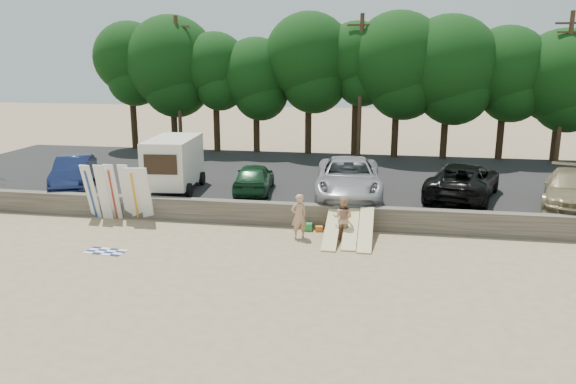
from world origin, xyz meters
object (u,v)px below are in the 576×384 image
Objects in this scene: box_trailer at (173,161)px; beachgoer_a at (299,216)px; car_1 at (254,178)px; car_4 at (571,189)px; car_3 at (463,181)px; beachgoer_b at (343,218)px; car_0 at (74,172)px; cooler at (308,227)px; car_2 at (348,178)px.

box_trailer is 2.32× the size of beachgoer_a.
car_1 is 0.79× the size of car_4.
box_trailer is at bearing -163.35° from car_4.
car_4 is at bearing -174.07° from car_3.
car_1 is 2.45× the size of beachgoer_b.
car_4 is at bearing -146.39° from beachgoer_b.
car_0 is at bearing -162.98° from car_4.
box_trailer is 4.05m from car_1.
car_3 is (19.09, 1.07, 0.06)m from car_0.
cooler is (3.12, -3.48, -1.26)m from car_1.
car_4 is at bearing -19.54° from car_0.
car_0 is 0.86× the size of car_4.
car_3 is 1.10× the size of car_4.
car_2 is at bearing 23.21° from car_3.
car_0 is 23.56m from car_4.
car_2 is 5.32m from car_3.
box_trailer is 13.86m from car_3.
cooler is (12.36, -3.03, -1.31)m from car_0.
box_trailer reaches higher than car_0.
car_3 is 4.54m from car_4.
car_1 is (9.24, 0.45, -0.04)m from car_0.
car_2 is at bearing 60.84° from cooler.
car_0 is 2.69× the size of beachgoer_b.
box_trailer is at bearing -2.30° from car_1.
beachgoer_b is at bearing -30.06° from box_trailer.
car_0 is 13.81m from car_2.
car_2 is at bearing 173.19° from car_1.
car_0 is 2.53× the size of beachgoer_a.
car_4 is 2.94× the size of beachgoer_a.
car_3 is at bearing -173.68° from car_4.
car_4 is 14.22× the size of cooler.
car_4 is at bearing -5.08° from car_2.
car_2 is (8.54, 0.21, -0.56)m from box_trailer.
box_trailer is 18.30m from car_4.
beachgoer_a is at bearing 18.21° from beachgoer_b.
box_trailer is 5.32m from car_0.
car_3 is at bearing -1.45° from box_trailer.
beachgoer_b is at bearing -35.63° from car_0.
car_2 reaches higher than car_0.
car_4 reaches higher than car_1.
car_1 is 6.35m from beachgoer_b.
beachgoer_a is 1.77m from beachgoer_b.
car_2 is 4.81m from beachgoer_a.
beachgoer_a is (12.15, -4.07, -0.55)m from car_0.
car_1 is 2.31× the size of beachgoer_a.
car_2 is 4.29m from beachgoer_b.
car_4 is 3.12× the size of beachgoer_b.
car_0 is 0.78× the size of car_3.
car_2 is 3.99m from cooler.
car_1 is 4.57m from car_2.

